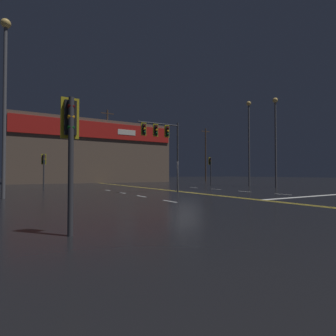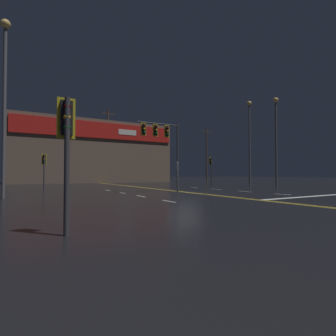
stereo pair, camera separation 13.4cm
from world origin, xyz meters
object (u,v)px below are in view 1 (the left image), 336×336
object	(u,v)px
streetlight_median_approach	(5,85)
streetlight_far_right	(249,132)
traffic_signal_corner_northeast	(210,165)
traffic_signal_corner_southwest	(70,134)
traffic_signal_median	(161,136)
traffic_signal_corner_northwest	(44,163)
streetlight_far_left	(275,130)

from	to	relation	value
streetlight_median_approach	streetlight_far_right	world-z (taller)	streetlight_median_approach
traffic_signal_corner_northeast	traffic_signal_corner_southwest	xyz separation A→B (m)	(-21.40, -20.73, -0.29)
traffic_signal_median	streetlight_median_approach	xyz separation A→B (m)	(-10.65, 0.01, 2.28)
traffic_signal_corner_northeast	streetlight_median_approach	size ratio (longest dim) A/B	0.34
traffic_signal_median	streetlight_median_approach	bearing A→B (deg)	179.97
traffic_signal_corner_northwest	streetlight_median_approach	size ratio (longest dim) A/B	0.31
traffic_signal_median	traffic_signal_corner_southwest	bearing A→B (deg)	-127.43
traffic_signal_corner_northwest	traffic_signal_median	bearing A→B (deg)	-49.36
traffic_signal_corner_northwest	streetlight_far_right	world-z (taller)	streetlight_far_right
streetlight_far_left	traffic_signal_corner_southwest	bearing A→B (deg)	-152.76
traffic_signal_corner_northeast	traffic_signal_corner_northwest	world-z (taller)	traffic_signal_corner_northeast
traffic_signal_corner_northeast	traffic_signal_corner_northwest	bearing A→B (deg)	-179.86
traffic_signal_median	traffic_signal_corner_northeast	world-z (taller)	traffic_signal_median
streetlight_median_approach	streetlight_far_left	bearing A→B (deg)	0.80
traffic_signal_median	traffic_signal_corner_northeast	xyz separation A→B (m)	(12.47, 9.06, -1.75)
streetlight_far_right	traffic_signal_median	bearing A→B (deg)	-163.22
traffic_signal_corner_northwest	traffic_signal_corner_southwest	bearing A→B (deg)	-93.30
traffic_signal_median	traffic_signal_corner_southwest	size ratio (longest dim) A/B	1.73
traffic_signal_median	streetlight_far_right	bearing A→B (deg)	16.78
streetlight_far_right	streetlight_median_approach	bearing A→B (deg)	-170.06
traffic_signal_corner_northwest	streetlight_median_approach	xyz separation A→B (m)	(-2.92, -9.01, 4.28)
traffic_signal_corner_southwest	streetlight_far_left	bearing A→B (deg)	27.24
traffic_signal_corner_southwest	streetlight_far_right	xyz separation A→B (m)	(23.73, 16.13, 4.17)
traffic_signal_corner_northwest	streetlight_median_approach	distance (m)	10.39
traffic_signal_corner_northeast	streetlight_far_right	bearing A→B (deg)	-63.06
streetlight_far_right	traffic_signal_corner_northwest	bearing A→B (deg)	168.60
traffic_signal_median	streetlight_far_left	size ratio (longest dim) A/B	0.58
traffic_signal_median	streetlight_far_right	distance (m)	15.61
traffic_signal_corner_northwest	streetlight_far_right	size ratio (longest dim) A/B	0.32
traffic_signal_corner_southwest	traffic_signal_corner_northwest	distance (m)	20.71
traffic_signal_corner_northeast	streetlight_far_right	xyz separation A→B (m)	(2.34, -4.60, 3.87)
streetlight_far_left	streetlight_far_right	bearing A→B (deg)	84.58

